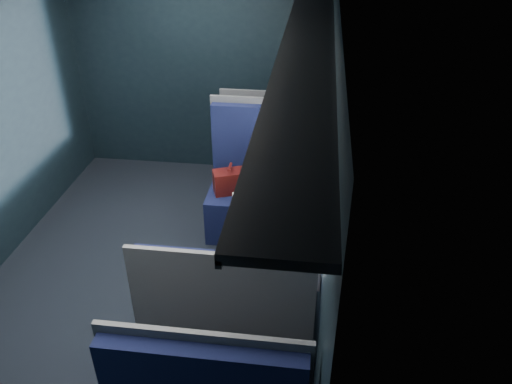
# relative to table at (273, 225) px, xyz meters

# --- Properties ---
(ground) EXTENTS (2.80, 4.20, 0.01)m
(ground) POSITION_rel_table_xyz_m (-1.03, 0.00, -0.67)
(ground) COLOR black
(room_shell) EXTENTS (3.00, 4.40, 2.40)m
(room_shell) POSITION_rel_table_xyz_m (-1.01, 0.00, 0.81)
(room_shell) COLOR black
(room_shell) RESTS_ON ground
(table) EXTENTS (0.62, 1.00, 0.74)m
(table) POSITION_rel_table_xyz_m (0.00, 0.00, 0.00)
(table) COLOR #54565E
(table) RESTS_ON ground
(seat_bay_near) EXTENTS (1.04, 0.62, 1.26)m
(seat_bay_near) POSITION_rel_table_xyz_m (-0.19, 0.87, -0.24)
(seat_bay_near) COLOR black
(seat_bay_near) RESTS_ON ground
(seat_bay_far) EXTENTS (1.04, 0.62, 1.26)m
(seat_bay_far) POSITION_rel_table_xyz_m (-0.18, -0.87, -0.25)
(seat_bay_far) COLOR black
(seat_bay_far) RESTS_ON ground
(seat_row_front) EXTENTS (1.04, 0.51, 1.16)m
(seat_row_front) POSITION_rel_table_xyz_m (-0.18, 1.80, -0.25)
(seat_row_front) COLOR black
(seat_row_front) RESTS_ON ground
(man) EXTENTS (0.53, 0.56, 1.32)m
(man) POSITION_rel_table_xyz_m (0.07, 0.70, 0.06)
(man) COLOR black
(man) RESTS_ON ground
(woman) EXTENTS (0.53, 0.56, 1.32)m
(woman) POSITION_rel_table_xyz_m (0.07, -0.71, 0.06)
(woman) COLOR black
(woman) RESTS_ON ground
(papers) EXTENTS (0.60, 0.79, 0.01)m
(papers) POSITION_rel_table_xyz_m (-0.07, -0.02, 0.08)
(papers) COLOR white
(papers) RESTS_ON table
(laptop) EXTENTS (0.29, 0.34, 0.23)m
(laptop) POSITION_rel_table_xyz_m (0.33, 0.04, 0.14)
(laptop) COLOR silver
(laptop) RESTS_ON table
(bottle_small) EXTENTS (0.06, 0.06, 0.21)m
(bottle_small) POSITION_rel_table_xyz_m (0.19, 0.35, 0.17)
(bottle_small) COLOR silver
(bottle_small) RESTS_ON table
(cup) EXTENTS (0.06, 0.06, 0.08)m
(cup) POSITION_rel_table_xyz_m (0.28, 0.44, 0.12)
(cup) COLOR white
(cup) RESTS_ON table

